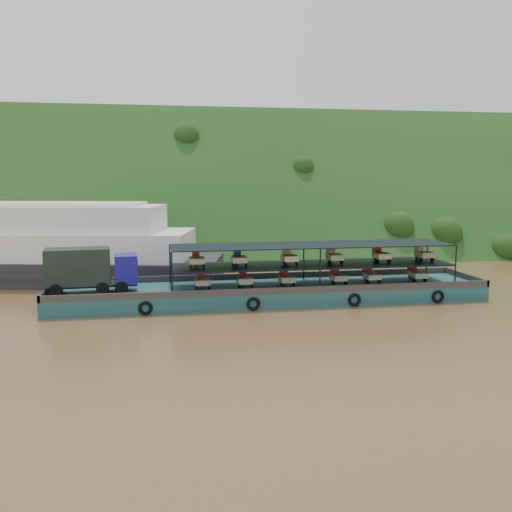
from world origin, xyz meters
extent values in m
plane|color=brown|center=(0.00, 0.00, 0.00)|extent=(160.00, 160.00, 0.00)
cube|color=#163513|center=(0.00, 36.00, 0.00)|extent=(140.00, 39.60, 39.60)
cube|color=#133D44|center=(-1.46, -0.45, 0.60)|extent=(35.00, 7.00, 1.20)
cube|color=#592D19|center=(-1.46, 2.95, 1.45)|extent=(35.00, 0.20, 0.50)
cube|color=#592D19|center=(-1.46, -3.85, 1.45)|extent=(35.00, 0.20, 0.50)
cube|color=#592D19|center=(15.94, -0.45, 1.45)|extent=(0.20, 7.00, 0.50)
cube|color=#592D19|center=(-18.86, -0.45, 1.45)|extent=(0.20, 7.00, 0.50)
torus|color=black|center=(-11.46, -4.00, 0.55)|extent=(1.06, 0.26, 1.06)
torus|color=black|center=(-3.46, -4.00, 0.55)|extent=(1.06, 0.26, 1.06)
torus|color=black|center=(4.54, -4.00, 0.55)|extent=(1.06, 0.26, 1.06)
torus|color=black|center=(11.54, -4.00, 0.55)|extent=(1.06, 0.26, 1.06)
cylinder|color=black|center=(-18.00, -1.93, 1.70)|extent=(1.01, 0.41, 0.99)
cylinder|color=black|center=(-18.12, 0.14, 1.70)|extent=(1.01, 0.41, 0.99)
cylinder|color=black|center=(-14.64, -1.73, 1.70)|extent=(1.01, 0.41, 0.99)
cylinder|color=black|center=(-14.76, 0.35, 1.70)|extent=(1.01, 0.41, 0.99)
cylinder|color=black|center=(-13.25, -1.64, 1.70)|extent=(1.01, 0.41, 0.99)
cylinder|color=black|center=(-13.38, 0.43, 1.70)|extent=(1.01, 0.41, 0.99)
cube|color=black|center=(-15.49, -0.74, 1.84)|extent=(6.85, 2.58, 0.20)
cube|color=navy|center=(-12.92, -0.58, 2.98)|extent=(1.82, 2.47, 2.18)
cube|color=black|center=(-12.08, -0.53, 3.38)|extent=(0.18, 1.98, 0.89)
cube|color=black|center=(-16.48, -0.80, 3.28)|extent=(4.89, 2.66, 2.77)
cube|color=black|center=(2.04, -0.45, 2.86)|extent=(23.00, 5.00, 0.12)
cube|color=black|center=(2.04, -0.45, 4.50)|extent=(23.00, 5.00, 0.08)
cylinder|color=black|center=(-9.46, -2.95, 2.85)|extent=(0.12, 0.12, 3.30)
cylinder|color=black|center=(-9.46, 2.05, 2.85)|extent=(0.12, 0.12, 3.30)
cylinder|color=black|center=(2.04, -2.95, 2.85)|extent=(0.12, 0.12, 3.30)
cylinder|color=black|center=(2.04, 2.05, 2.85)|extent=(0.12, 0.12, 3.30)
cylinder|color=black|center=(13.54, -2.95, 2.85)|extent=(0.12, 0.12, 3.30)
cylinder|color=black|center=(13.54, 2.05, 2.85)|extent=(0.12, 0.12, 3.30)
cylinder|color=black|center=(-7.04, 0.60, 1.46)|extent=(0.12, 0.52, 0.52)
cylinder|color=black|center=(-7.54, -1.20, 1.46)|extent=(0.14, 0.52, 0.52)
cylinder|color=black|center=(-6.54, -1.20, 1.46)|extent=(0.14, 0.52, 0.52)
cube|color=#CDB691|center=(-7.04, -0.85, 1.80)|extent=(1.15, 1.50, 0.44)
cube|color=red|center=(-7.04, 0.30, 1.98)|extent=(0.55, 0.80, 0.80)
cube|color=red|center=(-7.04, 0.10, 2.48)|extent=(0.50, 0.10, 0.10)
cylinder|color=black|center=(-3.61, 0.60, 1.46)|extent=(0.12, 0.52, 0.52)
cylinder|color=black|center=(-4.11, -1.20, 1.46)|extent=(0.14, 0.52, 0.52)
cylinder|color=black|center=(-3.11, -1.20, 1.46)|extent=(0.14, 0.52, 0.52)
cube|color=beige|center=(-3.61, -0.85, 1.80)|extent=(1.15, 1.50, 0.44)
cube|color=red|center=(-3.61, 0.30, 1.98)|extent=(0.55, 0.80, 0.80)
cube|color=red|center=(-3.61, 0.10, 2.48)|extent=(0.50, 0.10, 0.10)
cylinder|color=black|center=(-0.15, 0.60, 1.46)|extent=(0.12, 0.52, 0.52)
cylinder|color=black|center=(-0.65, -1.20, 1.46)|extent=(0.14, 0.52, 0.52)
cylinder|color=black|center=(0.35, -1.20, 1.46)|extent=(0.14, 0.52, 0.52)
cube|color=#BCB485|center=(-0.15, -0.85, 1.80)|extent=(1.15, 1.50, 0.44)
cube|color=red|center=(-0.15, 0.30, 1.98)|extent=(0.55, 0.80, 0.80)
cube|color=red|center=(-0.15, 0.10, 2.48)|extent=(0.50, 0.10, 0.10)
cylinder|color=black|center=(4.28, 0.60, 1.46)|extent=(0.12, 0.52, 0.52)
cylinder|color=black|center=(3.78, -1.20, 1.46)|extent=(0.14, 0.52, 0.52)
cylinder|color=black|center=(4.78, -1.20, 1.46)|extent=(0.14, 0.52, 0.52)
cube|color=beige|center=(4.28, -0.85, 1.80)|extent=(1.15, 1.50, 0.44)
cube|color=red|center=(4.28, 0.30, 1.98)|extent=(0.55, 0.80, 0.80)
cube|color=red|center=(4.28, 0.10, 2.48)|extent=(0.50, 0.10, 0.10)
cylinder|color=black|center=(7.19, 0.60, 1.46)|extent=(0.12, 0.52, 0.52)
cylinder|color=black|center=(6.69, -1.20, 1.46)|extent=(0.14, 0.52, 0.52)
cylinder|color=black|center=(7.69, -1.20, 1.46)|extent=(0.14, 0.52, 0.52)
cube|color=beige|center=(7.19, -0.85, 1.80)|extent=(1.15, 1.50, 0.44)
cube|color=red|center=(7.19, 0.30, 1.98)|extent=(0.55, 0.80, 0.80)
cube|color=red|center=(7.19, 0.10, 2.48)|extent=(0.50, 0.10, 0.10)
cylinder|color=black|center=(11.30, 0.60, 1.46)|extent=(0.12, 0.52, 0.52)
cylinder|color=black|center=(10.80, -1.20, 1.46)|extent=(0.14, 0.52, 0.52)
cylinder|color=black|center=(11.80, -1.20, 1.46)|extent=(0.14, 0.52, 0.52)
cube|color=#C0BB87|center=(11.30, -0.85, 1.80)|extent=(1.15, 1.50, 0.44)
cube|color=#AD170B|center=(11.30, 0.30, 1.98)|extent=(0.55, 0.80, 0.80)
cube|color=#AD170B|center=(11.30, 0.10, 2.48)|extent=(0.50, 0.10, 0.10)
cylinder|color=black|center=(-7.44, 0.60, 3.18)|extent=(0.12, 0.52, 0.52)
cylinder|color=black|center=(-7.94, -1.20, 3.18)|extent=(0.14, 0.52, 0.52)
cylinder|color=black|center=(-6.94, -1.20, 3.18)|extent=(0.14, 0.52, 0.52)
cube|color=#C3AE8A|center=(-7.44, -0.85, 3.52)|extent=(1.15, 1.50, 0.44)
cube|color=#B5200C|center=(-7.44, 0.30, 3.70)|extent=(0.55, 0.80, 0.80)
cube|color=#B5200C|center=(-7.44, 0.10, 4.20)|extent=(0.50, 0.10, 0.10)
cylinder|color=black|center=(-4.07, 0.60, 3.18)|extent=(0.12, 0.52, 0.52)
cylinder|color=black|center=(-4.57, -1.20, 3.18)|extent=(0.14, 0.52, 0.52)
cylinder|color=black|center=(-3.57, -1.20, 3.18)|extent=(0.14, 0.52, 0.52)
cube|color=tan|center=(-4.07, -0.85, 3.52)|extent=(1.15, 1.50, 0.44)
cube|color=#192197|center=(-4.07, 0.30, 3.70)|extent=(0.55, 0.80, 0.80)
cube|color=#192197|center=(-4.07, 0.10, 4.20)|extent=(0.50, 0.10, 0.10)
cylinder|color=black|center=(0.08, 0.60, 3.18)|extent=(0.12, 0.52, 0.52)
cylinder|color=black|center=(-0.42, -1.20, 3.18)|extent=(0.14, 0.52, 0.52)
cylinder|color=black|center=(0.58, -1.20, 3.18)|extent=(0.14, 0.52, 0.52)
cube|color=beige|center=(0.08, -0.85, 3.52)|extent=(1.15, 1.50, 0.44)
cube|color=beige|center=(0.08, 0.30, 3.70)|extent=(0.55, 0.80, 0.80)
cube|color=beige|center=(0.08, 0.10, 4.20)|extent=(0.50, 0.10, 0.10)
cylinder|color=black|center=(3.89, 0.60, 3.18)|extent=(0.12, 0.52, 0.52)
cylinder|color=black|center=(3.39, -1.20, 3.18)|extent=(0.14, 0.52, 0.52)
cylinder|color=black|center=(4.39, -1.20, 3.18)|extent=(0.14, 0.52, 0.52)
cube|color=tan|center=(3.89, -0.85, 3.52)|extent=(1.15, 1.50, 0.44)
cube|color=#BFB387|center=(3.89, 0.30, 3.70)|extent=(0.55, 0.80, 0.80)
cube|color=#BFB387|center=(3.89, 0.10, 4.20)|extent=(0.50, 0.10, 0.10)
cylinder|color=black|center=(8.01, 0.60, 3.18)|extent=(0.12, 0.52, 0.52)
cylinder|color=black|center=(7.51, -1.20, 3.18)|extent=(0.14, 0.52, 0.52)
cylinder|color=black|center=(8.51, -1.20, 3.18)|extent=(0.14, 0.52, 0.52)
cube|color=beige|center=(8.01, -0.85, 3.52)|extent=(1.15, 1.50, 0.44)
cube|color=#AF0B10|center=(8.01, 0.30, 3.70)|extent=(0.55, 0.80, 0.80)
cube|color=#AF0B10|center=(8.01, 0.10, 4.20)|extent=(0.50, 0.10, 0.10)
cylinder|color=black|center=(11.86, 0.60, 3.18)|extent=(0.12, 0.52, 0.52)
cylinder|color=black|center=(11.36, -1.20, 3.18)|extent=(0.14, 0.52, 0.52)
cylinder|color=black|center=(12.36, -1.20, 3.18)|extent=(0.14, 0.52, 0.52)
cube|color=#C0AF88|center=(11.86, -0.85, 3.52)|extent=(1.15, 1.50, 0.44)
cube|color=beige|center=(11.86, 0.30, 3.70)|extent=(0.55, 0.80, 0.80)
cube|color=beige|center=(11.86, 0.10, 4.20)|extent=(0.50, 0.10, 0.10)
cube|color=black|center=(-22.99, 12.64, 1.12)|extent=(38.64, 17.63, 2.25)
cube|color=white|center=(-22.99, 12.64, 3.56)|extent=(32.95, 15.44, 2.62)
cube|color=white|center=(-22.99, 12.64, 6.09)|extent=(27.26, 13.25, 2.44)
cube|color=white|center=(-22.99, 12.64, 7.45)|extent=(23.40, 11.49, 0.28)
camera|label=1|loc=(-10.68, -45.39, 10.07)|focal=40.00mm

